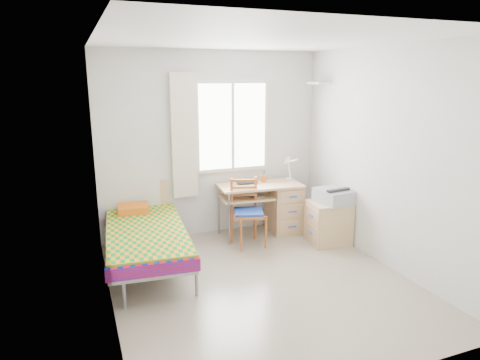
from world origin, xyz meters
name	(u,v)px	position (x,y,z in m)	size (l,w,h in m)	color
floor	(262,282)	(0.00, 0.00, 0.00)	(3.50, 3.50, 0.00)	#BCAD93
ceiling	(265,39)	(0.00, 0.00, 2.60)	(3.50, 3.50, 0.00)	white
wall_back	(212,145)	(0.00, 1.75, 1.30)	(3.20, 3.20, 0.00)	silver
wall_left	(104,183)	(-1.60, 0.00, 1.30)	(3.50, 3.50, 0.00)	silver
wall_right	(387,159)	(1.60, 0.00, 1.30)	(3.50, 3.50, 0.00)	silver
window	(232,126)	(0.30, 1.73, 1.55)	(1.10, 0.04, 1.30)	white
curtain	(184,136)	(-0.42, 1.68, 1.45)	(0.35, 0.05, 1.70)	#F6E9CB
floating_shelf	(319,83)	(1.49, 1.40, 2.15)	(0.20, 0.32, 0.03)	white
bed	(145,233)	(-1.12, 0.93, 0.41)	(1.08, 2.04, 0.85)	gray
desk	(279,205)	(0.91, 1.41, 0.40)	(1.23, 0.64, 0.74)	tan
chair	(248,208)	(0.29, 1.11, 0.52)	(0.50, 0.50, 0.92)	#A4431F
cabinet	(328,222)	(1.34, 0.76, 0.29)	(0.58, 0.53, 0.58)	tan
printer	(334,196)	(1.38, 0.72, 0.68)	(0.44, 0.50, 0.20)	#A6A9AE
laptop	(248,184)	(0.44, 1.48, 0.76)	(0.31, 0.20, 0.02)	black
pen_cup	(263,179)	(0.71, 1.54, 0.79)	(0.08, 0.08, 0.09)	#EF5B1A
task_lamp	(289,166)	(1.05, 1.38, 0.99)	(0.22, 0.32, 0.39)	white
book	(251,197)	(0.45, 1.37, 0.59)	(0.16, 0.21, 0.02)	gray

